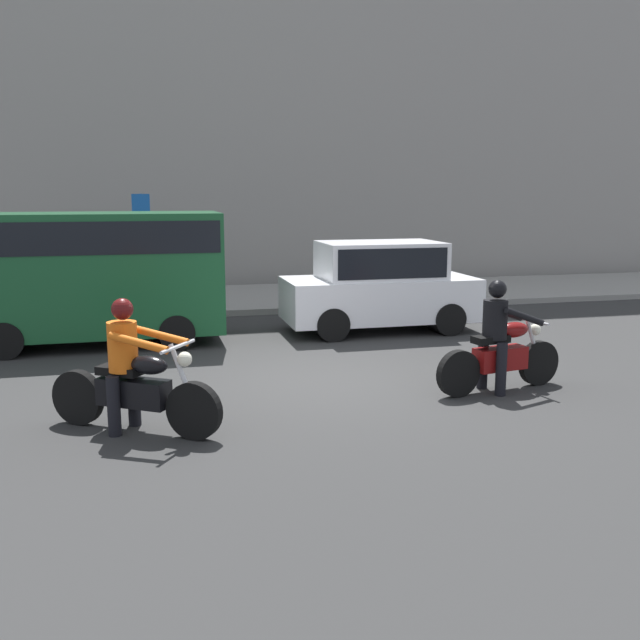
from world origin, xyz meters
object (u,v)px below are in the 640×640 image
at_px(motorcycle_with_rider_orange_stripe, 132,378).
at_px(parked_van_forest_green, 93,269).
at_px(street_sign_post, 142,235).
at_px(parked_hatchback_white, 380,285).
at_px(motorcycle_with_rider_black_leather, 500,346).

distance_m(motorcycle_with_rider_orange_stripe, parked_van_forest_green, 5.24).
relative_size(parked_van_forest_green, street_sign_post, 1.75).
bearing_deg(parked_hatchback_white, motorcycle_with_rider_orange_stripe, -133.04).
relative_size(parked_hatchback_white, parked_van_forest_green, 0.83).
relative_size(parked_hatchback_white, street_sign_post, 1.46).
height_order(motorcycle_with_rider_black_leather, street_sign_post, street_sign_post).
bearing_deg(street_sign_post, motorcycle_with_rider_orange_stripe, -90.95).
xyz_separation_m(motorcycle_with_rider_orange_stripe, parked_hatchback_white, (4.76, 5.09, 0.29)).
height_order(motorcycle_with_rider_orange_stripe, parked_van_forest_green, parked_van_forest_green).
bearing_deg(parked_van_forest_green, parked_hatchback_white, -0.50).
bearing_deg(motorcycle_with_rider_black_leather, parked_van_forest_green, 141.05).
relative_size(motorcycle_with_rider_black_leather, parked_van_forest_green, 0.45).
bearing_deg(motorcycle_with_rider_orange_stripe, parked_hatchback_white, 46.96).
height_order(motorcycle_with_rider_orange_stripe, parked_hatchback_white, parked_hatchback_white).
xyz_separation_m(motorcycle_with_rider_black_leather, parked_van_forest_green, (-5.70, 4.61, 0.74)).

